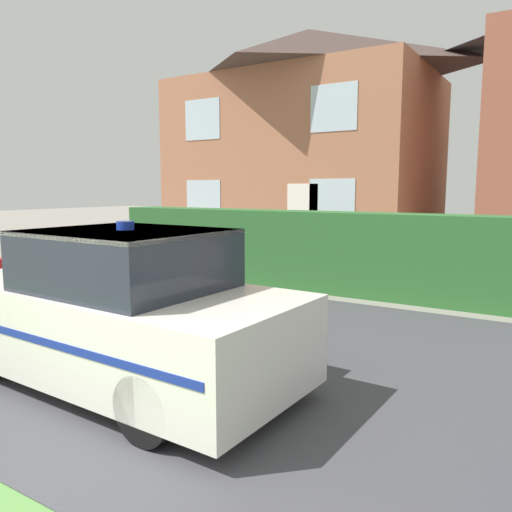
# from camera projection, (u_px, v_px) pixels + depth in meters

# --- Properties ---
(road_strip) EXTENTS (28.00, 6.25, 0.01)m
(road_strip) POSITION_uv_depth(u_px,v_px,m) (262.00, 355.00, 5.88)
(road_strip) COLOR #424247
(road_strip) RESTS_ON ground
(garden_hedge) EXTENTS (9.86, 0.77, 1.52)m
(garden_hedge) POSITION_uv_depth(u_px,v_px,m) (329.00, 252.00, 9.52)
(garden_hedge) COLOR #2D662D
(garden_hedge) RESTS_ON ground
(police_car) EXTENTS (3.99, 1.81, 1.64)m
(police_car) POSITION_uv_depth(u_px,v_px,m) (117.00, 312.00, 5.00)
(police_car) COLOR black
(police_car) RESTS_ON road_strip
(house_left) EXTENTS (8.81, 6.38, 7.42)m
(house_left) POSITION_uv_depth(u_px,v_px,m) (307.00, 137.00, 17.69)
(house_left) COLOR #A86B4C
(house_left) RESTS_ON ground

